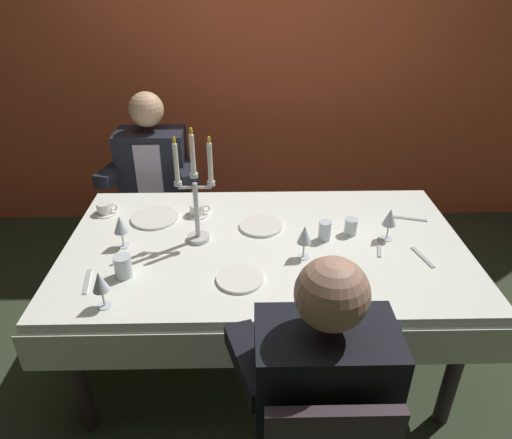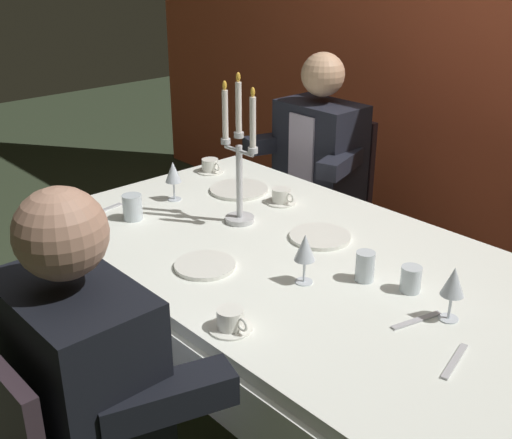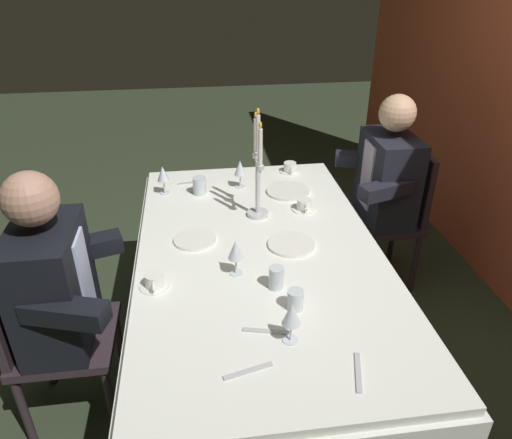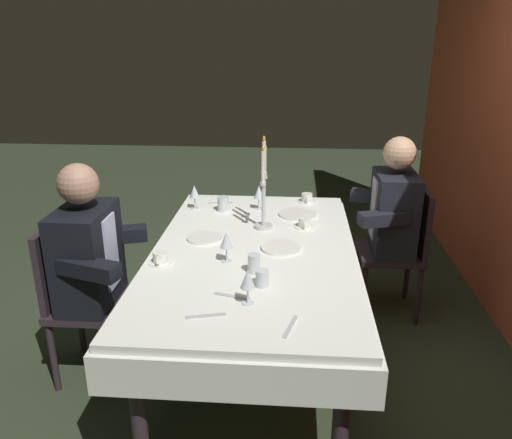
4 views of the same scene
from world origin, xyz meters
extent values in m
plane|color=#2F3926|center=(0.00, 0.00, 0.00)|extent=(12.00, 12.00, 0.00)
cube|color=#D85836|center=(0.00, 1.66, 1.35)|extent=(6.00, 0.12, 2.70)
cube|color=white|center=(0.00, 0.00, 0.72)|extent=(1.90, 1.10, 0.04)
cube|color=white|center=(0.00, 0.00, 0.61)|extent=(1.94, 1.14, 0.18)
cylinder|color=#30242B|center=(-0.83, -0.43, 0.35)|extent=(0.07, 0.07, 0.70)
cylinder|color=#30242B|center=(0.83, -0.43, 0.35)|extent=(0.07, 0.07, 0.70)
cylinder|color=#30242B|center=(-0.83, 0.43, 0.35)|extent=(0.07, 0.07, 0.70)
cylinder|color=#30242B|center=(0.83, 0.43, 0.35)|extent=(0.07, 0.07, 0.70)
cylinder|color=silver|center=(-0.32, 0.04, 0.75)|extent=(0.11, 0.11, 0.02)
cylinder|color=silver|center=(-0.32, 0.04, 0.90)|extent=(0.02, 0.02, 0.28)
cylinder|color=silver|center=(-0.32, 0.04, 1.08)|extent=(0.04, 0.04, 0.02)
cylinder|color=white|center=(-0.32, 0.04, 1.18)|extent=(0.02, 0.02, 0.18)
ellipsoid|color=yellow|center=(-0.32, 0.04, 1.29)|extent=(0.02, 0.02, 0.03)
cylinder|color=silver|center=(-0.28, 0.04, 1.02)|extent=(0.07, 0.01, 0.01)
cylinder|color=silver|center=(-0.25, 0.04, 1.04)|extent=(0.04, 0.04, 0.02)
cylinder|color=white|center=(-0.25, 0.04, 1.14)|extent=(0.02, 0.02, 0.18)
ellipsoid|color=yellow|center=(-0.25, 0.04, 1.25)|extent=(0.02, 0.02, 0.03)
cylinder|color=silver|center=(-0.36, 0.04, 1.02)|extent=(0.07, 0.01, 0.01)
cylinder|color=silver|center=(-0.40, 0.04, 1.04)|extent=(0.04, 0.04, 0.02)
cylinder|color=white|center=(-0.40, 0.04, 1.14)|extent=(0.02, 0.02, 0.18)
ellipsoid|color=yellow|center=(-0.40, 0.04, 1.25)|extent=(0.02, 0.02, 0.03)
cylinder|color=white|center=(-0.02, 0.15, 0.75)|extent=(0.22, 0.22, 0.01)
cylinder|color=white|center=(-0.57, 0.24, 0.75)|extent=(0.25, 0.25, 0.01)
cylinder|color=white|center=(-0.12, -0.29, 0.75)|extent=(0.20, 0.20, 0.01)
cylinder|color=silver|center=(-0.65, -0.45, 0.74)|extent=(0.06, 0.06, 0.00)
cylinder|color=silver|center=(-0.65, -0.45, 0.78)|extent=(0.01, 0.01, 0.07)
cone|color=silver|center=(-0.65, -0.45, 0.86)|extent=(0.07, 0.07, 0.08)
cylinder|color=#E0D172|center=(-0.65, -0.45, 0.84)|extent=(0.04, 0.04, 0.03)
cylinder|color=silver|center=(0.59, 0.02, 0.74)|extent=(0.06, 0.06, 0.00)
cylinder|color=silver|center=(0.59, 0.02, 0.78)|extent=(0.01, 0.01, 0.07)
cone|color=silver|center=(0.59, 0.02, 0.86)|extent=(0.07, 0.07, 0.08)
cylinder|color=silver|center=(0.17, -0.13, 0.74)|extent=(0.06, 0.06, 0.00)
cylinder|color=silver|center=(0.17, -0.13, 0.78)|extent=(0.01, 0.01, 0.07)
cone|color=silver|center=(0.17, -0.13, 0.86)|extent=(0.07, 0.07, 0.08)
cylinder|color=#E0D172|center=(0.17, -0.13, 0.84)|extent=(0.04, 0.04, 0.03)
cylinder|color=silver|center=(-0.67, -0.02, 0.74)|extent=(0.06, 0.06, 0.00)
cylinder|color=silver|center=(-0.67, -0.02, 0.78)|extent=(0.01, 0.01, 0.07)
cone|color=silver|center=(-0.67, -0.02, 0.86)|extent=(0.07, 0.07, 0.08)
cylinder|color=#E0D172|center=(-0.67, -0.02, 0.84)|extent=(0.04, 0.04, 0.03)
cylinder|color=silver|center=(0.42, 0.07, 0.78)|extent=(0.06, 0.06, 0.08)
cylinder|color=silver|center=(-0.61, -0.25, 0.79)|extent=(0.07, 0.07, 0.10)
cylinder|color=silver|center=(0.29, 0.02, 0.79)|extent=(0.06, 0.06, 0.10)
cylinder|color=white|center=(-0.35, 0.28, 0.74)|extent=(0.12, 0.12, 0.01)
cylinder|color=white|center=(-0.35, 0.28, 0.77)|extent=(0.08, 0.08, 0.05)
torus|color=white|center=(-0.30, 0.28, 0.78)|extent=(0.04, 0.01, 0.04)
cylinder|color=white|center=(-0.84, 0.31, 0.74)|extent=(0.12, 0.12, 0.01)
cylinder|color=white|center=(-0.84, 0.31, 0.77)|extent=(0.08, 0.08, 0.05)
torus|color=white|center=(-0.79, 0.31, 0.78)|extent=(0.04, 0.01, 0.04)
cylinder|color=white|center=(0.21, -0.46, 0.74)|extent=(0.12, 0.12, 0.01)
cylinder|color=white|center=(0.21, -0.46, 0.77)|extent=(0.08, 0.08, 0.05)
torus|color=white|center=(0.26, -0.46, 0.78)|extent=(0.04, 0.01, 0.04)
cube|color=#B7B7BC|center=(-0.76, -0.29, 0.74)|extent=(0.05, 0.17, 0.01)
cube|color=#B7B7BC|center=(0.71, -0.14, 0.74)|extent=(0.06, 0.17, 0.01)
cube|color=#B7B7BC|center=(0.77, 0.21, 0.74)|extent=(0.17, 0.06, 0.01)
cube|color=#B7B7BC|center=(0.54, -0.05, 0.74)|extent=(0.06, 0.17, 0.01)
cylinder|color=#30242B|center=(-0.87, 0.70, 0.21)|extent=(0.04, 0.04, 0.42)
cylinder|color=#30242B|center=(-0.51, 0.70, 0.21)|extent=(0.04, 0.04, 0.42)
cylinder|color=#30242B|center=(-0.87, 1.06, 0.21)|extent=(0.04, 0.04, 0.42)
cylinder|color=#30242B|center=(-0.51, 1.06, 0.21)|extent=(0.04, 0.04, 0.42)
cube|color=#30242B|center=(-0.69, 0.88, 0.44)|extent=(0.42, 0.42, 0.04)
cube|color=#30242B|center=(-0.69, 1.07, 0.68)|extent=(0.38, 0.04, 0.44)
cube|color=black|center=(-0.69, 0.88, 0.73)|extent=(0.42, 0.26, 0.54)
cube|color=#BFB1CC|center=(-0.69, 0.75, 0.76)|extent=(0.16, 0.01, 0.40)
sphere|color=#DBAB84|center=(-0.69, 0.88, 1.14)|extent=(0.21, 0.21, 0.21)
cube|color=black|center=(-0.91, 0.78, 0.77)|extent=(0.19, 0.34, 0.08)
cube|color=black|center=(-0.47, 0.78, 0.77)|extent=(0.19, 0.34, 0.08)
cube|color=black|center=(0.14, -0.88, 0.73)|extent=(0.42, 0.26, 0.54)
cube|color=silver|center=(0.14, -0.75, 0.76)|extent=(0.16, 0.01, 0.40)
sphere|color=tan|center=(0.14, -0.88, 1.14)|extent=(0.21, 0.21, 0.21)
cube|color=black|center=(0.36, -0.78, 0.77)|extent=(0.19, 0.34, 0.08)
cube|color=black|center=(-0.08, -0.78, 0.77)|extent=(0.19, 0.34, 0.08)
camera|label=1|loc=(-0.08, -1.87, 1.93)|focal=32.43mm
camera|label=2|loc=(1.36, -1.42, 1.72)|focal=44.95mm
camera|label=3|loc=(1.81, -0.27, 1.94)|focal=33.52mm
camera|label=4|loc=(2.52, 0.20, 1.85)|focal=35.24mm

